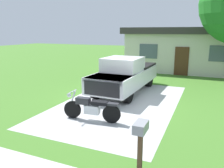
% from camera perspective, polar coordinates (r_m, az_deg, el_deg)
% --- Properties ---
extents(ground_plane, '(80.00, 80.00, 0.00)m').
position_cam_1_polar(ground_plane, '(10.36, 2.05, -4.84)').
color(ground_plane, '#447829').
extents(driveway_pad, '(4.90, 8.35, 0.01)m').
position_cam_1_polar(driveway_pad, '(10.35, 2.05, -4.82)').
color(driveway_pad, '#B6B6B6').
rests_on(driveway_pad, ground).
extents(motorcycle, '(2.21, 0.70, 1.09)m').
position_cam_1_polar(motorcycle, '(8.31, -5.35, -6.07)').
color(motorcycle, black).
rests_on(motorcycle, ground).
extents(pickup_truck, '(2.17, 5.68, 1.90)m').
position_cam_1_polar(pickup_truck, '(12.14, 3.54, 2.49)').
color(pickup_truck, black).
rests_on(pickup_truck, ground).
extents(mailbox, '(0.26, 0.48, 1.26)m').
position_cam_1_polar(mailbox, '(5.16, 7.24, -12.51)').
color(mailbox, '#4C3823').
rests_on(mailbox, ground).
extents(neighbor_house, '(9.60, 5.60, 3.50)m').
position_cam_1_polar(neighbor_house, '(19.87, 18.16, 8.48)').
color(neighbor_house, beige).
rests_on(neighbor_house, ground).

